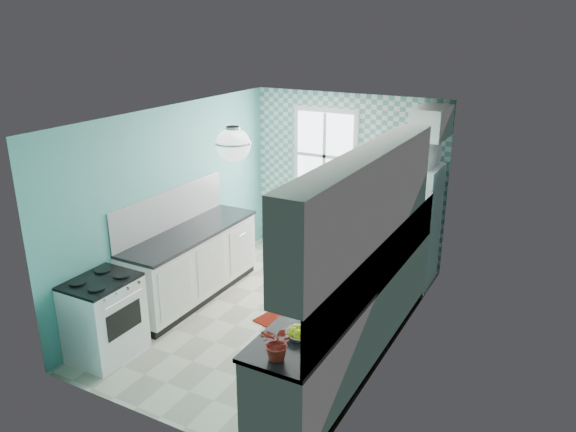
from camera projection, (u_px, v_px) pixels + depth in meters
The scene contains 26 objects.
floor at pixel (275, 316), 7.01m from camera, with size 3.00×4.40×0.02m, color beige.
ceiling at pixel (273, 114), 6.17m from camera, with size 3.00×4.40×0.02m, color white.
wall_back at pixel (347, 177), 8.42m from camera, with size 3.00×0.02×2.50m, color #5AB3AD.
wall_front at pixel (145, 300), 4.76m from camera, with size 3.00×0.02×2.50m, color #5AB3AD.
wall_left at pixel (173, 203), 7.27m from camera, with size 0.02×4.40×2.50m, color #5AB3AD.
wall_right at pixel (398, 245), 5.91m from camera, with size 0.02×4.40×2.50m, color #5AB3AD.
accent_wall at pixel (347, 178), 8.40m from camera, with size 3.00×0.01×2.50m, color #61A49C.
window at pixel (325, 156), 8.44m from camera, with size 1.04×0.05×1.44m.
backsplash_right at pixel (383, 263), 5.61m from camera, with size 0.02×3.60×0.51m, color white.
backsplash_left at pixel (171, 208), 7.21m from camera, with size 0.02×2.15×0.51m, color white.
upper_cabinets_right at pixel (365, 199), 5.28m from camera, with size 0.33×3.20×0.90m, color white.
upper_cabinet_fridge at pixel (432, 122), 7.19m from camera, with size 0.40×0.74×0.40m, color white.
ceiling_light at pixel (233, 144), 5.57m from camera, with size 0.34×0.34×0.35m.
base_cabinets_right at pixel (354, 321), 5.98m from camera, with size 0.60×3.60×0.90m, color white.
countertop_right at pixel (354, 281), 5.83m from camera, with size 0.63×3.60×0.04m, color black.
base_cabinets_left at pixel (192, 266), 7.33m from camera, with size 0.60×2.15×0.90m, color white.
countertop_left at pixel (191, 232), 7.17m from camera, with size 0.63×2.15×0.04m, color black.
fridge at pixel (409, 224), 7.71m from camera, with size 0.73×0.72×1.67m.
stove at pixel (104, 317), 6.05m from camera, with size 0.59×0.74×0.89m.
sink at pixel (388, 247), 6.67m from camera, with size 0.54×0.46×0.53m.
rug at pixel (301, 315), 7.00m from camera, with size 0.70×1.01×0.02m, color #740100.
dish_towel at pixel (367, 271), 7.12m from camera, with size 0.02×0.26×0.39m, color #56ABA3.
fruit_bowl at pixel (299, 335), 4.76m from camera, with size 0.25×0.25×0.06m, color white.
potted_plant at pixel (278, 343), 4.41m from camera, with size 0.27×0.23×0.30m, color #A91005.
soap_bottle at pixel (400, 232), 6.84m from camera, with size 0.10×0.10×0.22m, color #A5BABE.
microwave at pixel (414, 153), 7.38m from camera, with size 0.60×0.41×0.33m, color white.
Camera 1 is at (3.09, -5.37, 3.50)m, focal length 35.00 mm.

